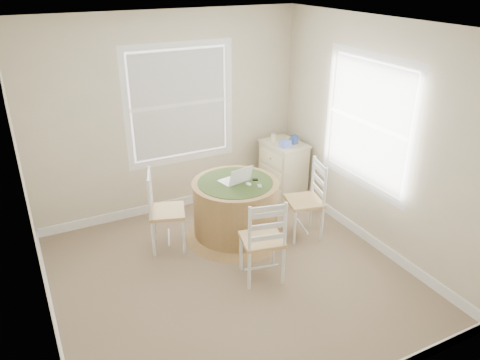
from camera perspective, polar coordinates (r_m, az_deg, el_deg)
room at (r=4.72m, az=-0.27°, el=2.71°), size 3.64×3.64×2.64m
round_table at (r=5.66m, az=-0.57°, el=-3.34°), size 1.21×1.21×0.74m
chair_left at (r=5.49m, az=-8.90°, el=-3.78°), size 0.51×0.52×0.95m
chair_near at (r=4.90m, az=2.72°, el=-7.22°), size 0.50×0.48×0.95m
chair_right at (r=5.70m, az=7.82°, el=-2.54°), size 0.49×0.50×0.95m
laptop at (r=5.51m, az=-0.55°, el=0.08°), size 0.37×0.34×0.23m
mouse at (r=5.44m, az=1.03°, el=-0.50°), size 0.08×0.11×0.03m
phone at (r=5.42m, az=2.41°, el=-0.76°), size 0.07×0.10×0.02m
keys at (r=5.56m, az=1.87°, el=0.01°), size 0.07×0.07×0.02m
corner_chest at (r=6.64m, az=5.27°, el=1.16°), size 0.54×0.67×0.83m
tissue_box at (r=6.30m, az=5.53°, el=4.39°), size 0.13×0.13×0.10m
box_yellow at (r=6.53m, az=5.77°, el=4.96°), size 0.16×0.12×0.06m
box_blue at (r=6.44m, az=6.73°, el=4.91°), size 0.09×0.09×0.12m
cup_cream at (r=6.56m, az=4.00°, el=5.25°), size 0.07×0.07×0.09m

